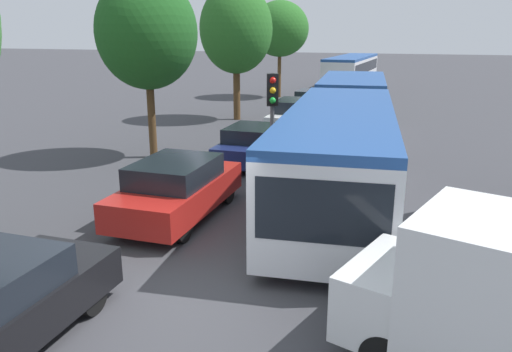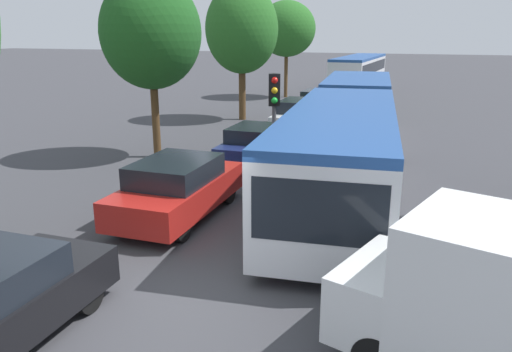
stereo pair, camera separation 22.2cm
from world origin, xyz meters
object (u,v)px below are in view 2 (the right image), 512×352
Objects in this scene: queued_car_navy at (255,144)px; traffic_light at (274,106)px; queued_car_white at (301,116)px; tree_left_distant at (287,29)px; tree_left_mid at (151,33)px; articulated_bus at (349,126)px; queued_car_green at (318,102)px; queued_car_red at (178,188)px; city_bus_rear at (359,69)px; tree_left_far at (243,31)px.

queued_car_navy is 3.65m from traffic_light.
tree_left_distant reaches higher than queued_car_white.
queued_car_navy is 5.34m from tree_left_mid.
queued_car_white is (-3.09, 5.86, -0.75)m from articulated_bus.
articulated_bus is 3.57m from traffic_light.
queued_car_navy is at bearing 178.60° from queued_car_white.
queued_car_white is at bearing -175.89° from queued_car_green.
queued_car_red is 1.12× the size of queued_car_green.
articulated_bus is 7.63m from tree_left_mid.
queued_car_green is at bearing 1.19° from queued_car_navy.
queued_car_green is at bearing 73.17° from tree_left_mid.
city_bus_rear is 19.05m from tree_left_far.
tree_left_distant is at bearing 92.26° from tree_left_far.
tree_left_mid reaches higher than city_bus_rear.
city_bus_rear reaches higher than queued_car_green.
traffic_light is 0.53× the size of tree_left_mid.
tree_left_far reaches higher than queued_car_white.
city_bus_rear is 32.56m from queued_car_red.
queued_car_green is at bearing 167.70° from traffic_light.
queued_car_navy is 1.14× the size of traffic_light.
tree_left_far is (-5.05, 11.15, 2.00)m from traffic_light.
city_bus_rear is at bearing 82.13° from tree_left_mid.
tree_left_far is 1.05× the size of tree_left_distant.
queued_car_navy is at bearing -67.30° from tree_left_far.
traffic_light reaches higher than queued_car_white.
queued_car_red is at bearing 179.00° from queued_car_white.
queued_car_green is (-0.12, 17.13, -0.08)m from queued_car_red.
city_bus_rear is 1.79× the size of tree_left_distant.
queued_car_green is (-0.37, 5.38, -0.08)m from queued_car_white.
articulated_bus is 4.59× the size of queued_car_green.
tree_left_mid is (-3.92, -6.37, 3.72)m from queued_car_white.
queued_car_white is at bearing -176.18° from city_bus_rear.
traffic_light reaches higher than queued_car_red.
traffic_light is at bearing -75.33° from tree_left_distant.
tree_left_far reaches higher than tree_left_distant.
tree_left_far reaches higher than queued_car_red.
queued_car_red reaches higher than queued_car_navy.
queued_car_white is 9.09m from traffic_light.
tree_left_far is at bearing -145.68° from articulated_bus.
queued_car_white is at bearing -157.44° from articulated_bus.
traffic_light reaches higher than city_bus_rear.
city_bus_rear is at bearing 66.32° from tree_left_distant.
queued_car_red is 1.12× the size of queued_car_navy.
tree_left_mid reaches higher than queued_car_navy.
articulated_bus is at bearing -68.08° from tree_left_distant.
tree_left_mid is at bearing 34.51° from queued_car_red.
queued_car_navy reaches higher than queued_car_green.
tree_left_mid is at bearing -89.56° from tree_left_distant.
tree_left_mid is at bearing -134.09° from traffic_light.
tree_left_distant reaches higher than traffic_light.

